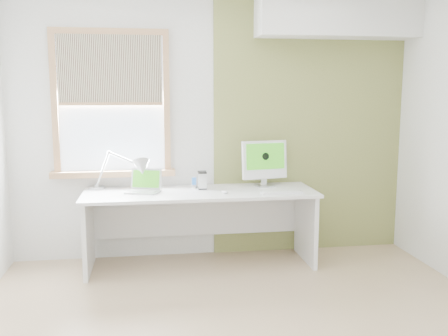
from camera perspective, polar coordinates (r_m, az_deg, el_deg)
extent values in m
cube|color=tan|center=(3.73, 2.53, -18.06)|extent=(4.00, 3.50, 0.02)
cube|color=silver|center=(5.08, -1.20, 4.55)|extent=(4.00, 0.02, 2.60)
cube|color=silver|center=(1.68, 14.50, -4.26)|extent=(4.00, 0.02, 2.60)
cube|color=olive|center=(5.28, 9.68, 4.59)|extent=(2.00, 0.02, 2.60)
cube|color=white|center=(5.23, 12.78, 16.55)|extent=(1.60, 0.40, 0.42)
cube|color=#A97A51|center=(5.06, -18.72, 6.91)|extent=(0.06, 0.06, 1.42)
cube|color=#A97A51|center=(4.99, -6.55, 7.29)|extent=(0.06, 0.06, 1.42)
cube|color=#A97A51|center=(5.03, -12.95, 14.91)|extent=(1.00, 0.06, 0.06)
cube|color=#A97A51|center=(5.04, -12.44, -0.61)|extent=(1.20, 0.14, 0.06)
cube|color=#D1E2F9|center=(5.02, -12.67, 7.15)|extent=(1.00, 0.01, 1.30)
cube|color=beige|center=(4.98, -12.83, 10.88)|extent=(0.98, 0.02, 0.65)
cube|color=#A97A51|center=(4.97, -12.70, 7.14)|extent=(0.98, 0.03, 0.03)
cube|color=white|center=(4.76, -2.72, -2.84)|extent=(2.20, 0.70, 0.03)
cube|color=white|center=(4.86, -15.20, -7.34)|extent=(0.04, 0.64, 0.70)
cube|color=white|center=(5.06, 9.30, -6.50)|extent=(0.04, 0.64, 0.70)
cube|color=white|center=(5.13, -3.07, -5.03)|extent=(2.08, 0.02, 0.48)
cylinder|color=silver|center=(5.02, -14.28, -2.20)|extent=(0.19, 0.19, 0.02)
sphere|color=silver|center=(5.02, -14.29, -2.01)|extent=(0.06, 0.06, 0.05)
cylinder|color=silver|center=(4.97, -13.63, -0.16)|extent=(0.16, 0.06, 0.34)
sphere|color=silver|center=(4.93, -12.96, 1.73)|extent=(0.05, 0.05, 0.04)
cylinder|color=silver|center=(4.87, -11.33, 1.06)|extent=(0.30, 0.14, 0.13)
sphere|color=silver|center=(4.82, -9.66, 0.38)|extent=(0.05, 0.05, 0.04)
cone|color=silver|center=(4.82, -9.33, 0.04)|extent=(0.21, 0.25, 0.21)
cube|color=silver|center=(4.76, -9.22, -2.68)|extent=(0.35, 0.29, 0.02)
cube|color=#B2B5B7|center=(4.76, -9.22, -2.57)|extent=(0.28, 0.20, 0.00)
cube|color=silver|center=(4.84, -8.84, -1.22)|extent=(0.30, 0.16, 0.20)
cube|color=#329018|center=(4.83, -8.86, -1.23)|extent=(0.26, 0.13, 0.16)
cylinder|color=silver|center=(4.93, -3.43, -2.17)|extent=(0.07, 0.07, 0.02)
cube|color=silver|center=(4.92, -3.44, -1.50)|extent=(0.05, 0.01, 0.10)
cube|color=#194C99|center=(4.91, -3.43, -1.51)|extent=(0.04, 0.00, 0.07)
cube|color=silver|center=(4.88, -2.50, -1.39)|extent=(0.08, 0.13, 0.17)
cube|color=black|center=(4.86, -2.50, -0.47)|extent=(0.08, 0.13, 0.01)
cube|color=black|center=(4.89, -2.49, -2.29)|extent=(0.08, 0.13, 0.01)
cube|color=silver|center=(5.02, 4.67, -2.02)|extent=(0.20, 0.18, 0.01)
cube|color=silver|center=(5.04, 4.55, -1.07)|extent=(0.06, 0.03, 0.15)
cube|color=white|center=(5.00, 4.62, 0.94)|extent=(0.47, 0.17, 0.38)
cube|color=#329018|center=(4.97, 4.75, 1.34)|extent=(0.40, 0.10, 0.26)
cylinder|color=black|center=(4.97, 4.76, 1.33)|extent=(0.08, 0.02, 0.08)
cube|color=white|center=(4.70, 6.60, -2.77)|extent=(0.39, 0.11, 0.01)
cube|color=white|center=(4.70, 6.60, -2.67)|extent=(0.36, 0.08, 0.00)
ellipsoid|color=white|center=(4.66, 0.09, -2.74)|extent=(0.08, 0.11, 0.03)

